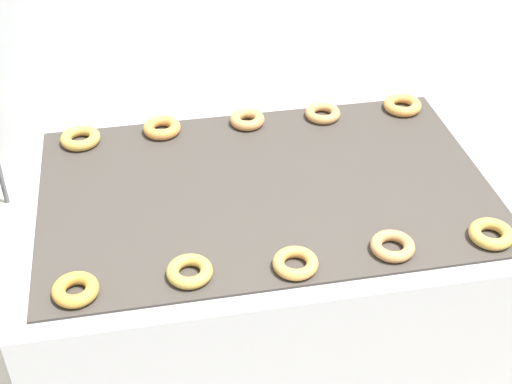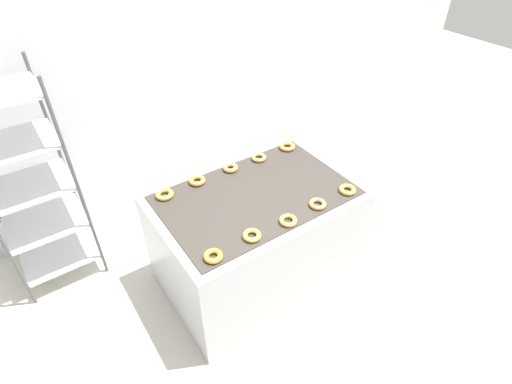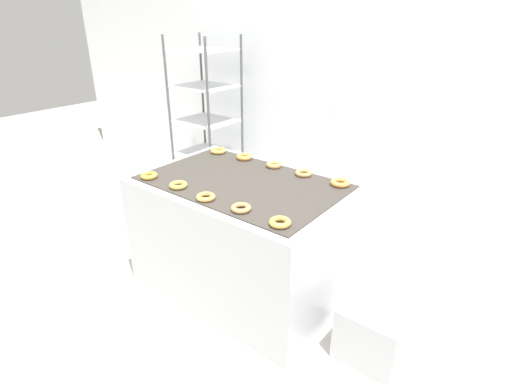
% 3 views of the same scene
% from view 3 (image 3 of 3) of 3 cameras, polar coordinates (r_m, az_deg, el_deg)
% --- Properties ---
extents(ground_plane, '(14.00, 14.00, 0.00)m').
position_cam_3_polar(ground_plane, '(2.71, -12.20, -19.88)').
color(ground_plane, beige).
extents(wall_back, '(8.00, 0.05, 2.80)m').
position_cam_3_polar(wall_back, '(3.67, 12.69, 16.49)').
color(wall_back, silver).
rests_on(wall_back, ground_plane).
extents(fryer_machine, '(1.41, 0.94, 0.83)m').
position_cam_3_polar(fryer_machine, '(2.85, -1.87, -6.21)').
color(fryer_machine, '#A8AAB2').
rests_on(fryer_machine, ground_plane).
extents(baking_rack_cart, '(0.58, 0.50, 1.68)m').
position_cam_3_polar(baking_rack_cart, '(4.16, -7.12, 10.03)').
color(baking_rack_cart, '#4C4C51').
rests_on(baking_rack_cart, ground_plane).
extents(glaze_bin, '(0.36, 0.30, 0.34)m').
position_cam_3_polar(glaze_bin, '(2.53, 16.23, -18.83)').
color(glaze_bin, '#A8AAB2').
rests_on(glaze_bin, ground_plane).
extents(donut_near_leftmost, '(0.11, 0.11, 0.03)m').
position_cam_3_polar(donut_near_leftmost, '(2.81, -15.03, 2.27)').
color(donut_near_leftmost, '#BA8935').
rests_on(donut_near_leftmost, fryer_machine).
extents(donut_near_left, '(0.12, 0.12, 0.03)m').
position_cam_3_polar(donut_near_left, '(2.61, -11.04, 0.97)').
color(donut_near_left, gold).
rests_on(donut_near_left, fryer_machine).
extents(donut_near_center, '(0.12, 0.12, 0.03)m').
position_cam_3_polar(donut_near_center, '(2.42, -7.19, -0.71)').
color(donut_near_center, '#C98F46').
rests_on(donut_near_center, fryer_machine).
extents(donut_near_right, '(0.12, 0.12, 0.03)m').
position_cam_3_polar(donut_near_right, '(2.27, -2.16, -2.31)').
color(donut_near_right, '#BA844D').
rests_on(donut_near_right, fryer_machine).
extents(donut_near_rightmost, '(0.12, 0.12, 0.03)m').
position_cam_3_polar(donut_near_rightmost, '(2.12, 3.44, -4.35)').
color(donut_near_rightmost, gold).
rests_on(donut_near_rightmost, fryer_machine).
extents(donut_far_leftmost, '(0.13, 0.13, 0.03)m').
position_cam_3_polar(donut_far_leftmost, '(3.23, -5.40, 5.89)').
color(donut_far_leftmost, gold).
rests_on(donut_far_leftmost, fryer_machine).
extents(donut_far_left, '(0.12, 0.12, 0.04)m').
position_cam_3_polar(donut_far_left, '(3.08, -1.69, 5.04)').
color(donut_far_left, '#CD843D').
rests_on(donut_far_left, fryer_machine).
extents(donut_far_center, '(0.11, 0.11, 0.03)m').
position_cam_3_polar(donut_far_center, '(2.91, 2.58, 3.91)').
color(donut_far_center, '#C3854A').
rests_on(donut_far_center, fryer_machine).
extents(donut_far_right, '(0.12, 0.12, 0.03)m').
position_cam_3_polar(donut_far_right, '(2.78, 6.81, 2.70)').
color(donut_far_right, '#BD864B').
rests_on(donut_far_right, fryer_machine).
extents(donut_far_rightmost, '(0.13, 0.13, 0.03)m').
position_cam_3_polar(donut_far_rightmost, '(2.66, 11.92, 1.32)').
color(donut_far_rightmost, '#CE8D43').
rests_on(donut_far_rightmost, fryer_machine).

